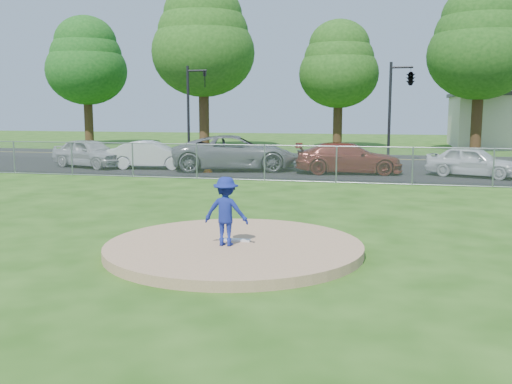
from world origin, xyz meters
TOP-DOWN VIEW (x-y plane):
  - ground at (0.00, 10.00)m, footprint 120.00×120.00m
  - pitchers_mound at (0.00, 0.00)m, footprint 5.40×5.40m
  - pitching_rubber at (0.00, 0.20)m, footprint 0.60×0.15m
  - chain_link_fence at (0.00, 12.00)m, footprint 40.00×0.06m
  - parking_lot at (0.00, 16.50)m, footprint 50.00×8.00m
  - street at (0.00, 24.00)m, footprint 60.00×7.00m
  - tree_far_left at (-22.00, 33.00)m, footprint 6.72×6.72m
  - tree_left at (-11.00, 31.00)m, footprint 7.84×7.84m
  - tree_center at (-1.00, 34.00)m, footprint 6.16×6.16m
  - tree_right at (9.00, 32.00)m, footprint 7.28×7.28m
  - traffic_signal_left at (-8.76, 22.00)m, footprint 1.28×0.20m
  - traffic_signal_center at (3.97, 22.00)m, footprint 1.42×2.48m
  - pitcher at (-0.11, -0.22)m, footprint 0.92×0.53m
  - traffic_cone at (-5.32, 14.51)m, footprint 0.41×0.41m
  - parked_car_silver at (-12.02, 15.39)m, footprint 4.70×3.13m
  - parked_car_white at (-8.64, 15.53)m, footprint 4.40×2.08m
  - parked_car_gray at (-4.32, 15.80)m, footprint 6.69×4.34m
  - parked_car_darkred at (1.22, 15.57)m, footprint 5.21×2.73m
  - parked_car_pearl at (6.71, 15.51)m, footprint 4.27×2.93m

SIDE VIEW (x-z plane):
  - ground at x=0.00m, z-range 0.00..0.00m
  - street at x=0.00m, z-range 0.00..0.01m
  - parking_lot at x=0.00m, z-range 0.00..0.01m
  - pitchers_mound at x=0.00m, z-range 0.00..0.20m
  - pitching_rubber at x=0.00m, z-range 0.20..0.24m
  - traffic_cone at x=-5.32m, z-range 0.01..0.81m
  - parked_car_pearl at x=6.71m, z-range 0.01..1.36m
  - parked_car_white at x=-8.64m, z-range 0.01..1.40m
  - parked_car_darkred at x=1.22m, z-range 0.01..1.45m
  - chain_link_fence at x=0.00m, z-range 0.00..1.50m
  - parked_car_silver at x=-12.02m, z-range 0.01..1.50m
  - parked_car_gray at x=-4.32m, z-range 0.01..1.72m
  - pitcher at x=-0.11m, z-range 0.20..1.62m
  - traffic_signal_left at x=-8.76m, z-range 0.56..6.16m
  - traffic_signal_center at x=3.97m, z-range 1.81..7.41m
  - tree_center at x=-1.00m, z-range 1.55..11.39m
  - tree_far_left at x=-22.00m, z-range 1.69..12.43m
  - tree_right at x=9.00m, z-range 1.83..13.47m
  - tree_left at x=-11.00m, z-range 1.98..14.51m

